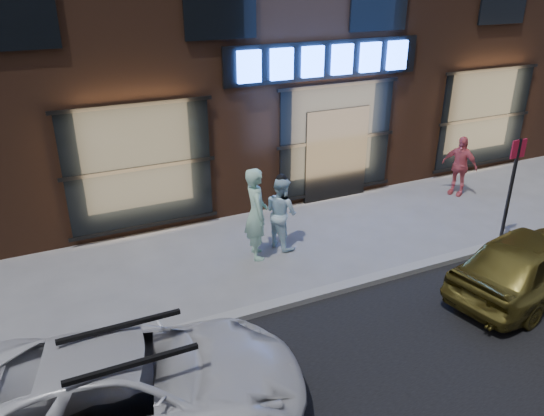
{
  "coord_description": "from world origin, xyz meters",
  "views": [
    {
      "loc": [
        -6.95,
        -7.17,
        5.59
      ],
      "look_at": [
        -2.89,
        1.6,
        1.2
      ],
      "focal_mm": 35.0,
      "sensor_mm": 36.0,
      "label": 1
    }
  ],
  "objects_px": {
    "white_suv": "(132,387)",
    "man_cap": "(281,212)",
    "man_bowtie": "(256,214)",
    "sign_post": "(512,183)",
    "gold_sedan": "(531,262)",
    "passerby": "(459,166)"
  },
  "relations": [
    {
      "from": "white_suv",
      "to": "man_cap",
      "type": "bearing_deg",
      "value": -34.01
    },
    {
      "from": "man_bowtie",
      "to": "sign_post",
      "type": "relative_size",
      "value": 0.82
    },
    {
      "from": "gold_sedan",
      "to": "man_bowtie",
      "type": "bearing_deg",
      "value": 38.5
    },
    {
      "from": "man_cap",
      "to": "sign_post",
      "type": "distance_m",
      "value": 4.9
    },
    {
      "from": "man_cap",
      "to": "passerby",
      "type": "distance_m",
      "value": 5.62
    },
    {
      "from": "man_cap",
      "to": "passerby",
      "type": "xyz_separation_m",
      "value": [
        5.58,
        0.67,
        -0.0
      ]
    },
    {
      "from": "man_cap",
      "to": "sign_post",
      "type": "height_order",
      "value": "sign_post"
    },
    {
      "from": "white_suv",
      "to": "sign_post",
      "type": "height_order",
      "value": "sign_post"
    },
    {
      "from": "man_cap",
      "to": "sign_post",
      "type": "relative_size",
      "value": 0.66
    },
    {
      "from": "man_bowtie",
      "to": "passerby",
      "type": "distance_m",
      "value": 6.3
    },
    {
      "from": "man_cap",
      "to": "sign_post",
      "type": "xyz_separation_m",
      "value": [
        4.44,
        -1.98,
        0.66
      ]
    },
    {
      "from": "sign_post",
      "to": "passerby",
      "type": "bearing_deg",
      "value": 65.47
    },
    {
      "from": "sign_post",
      "to": "man_bowtie",
      "type": "bearing_deg",
      "value": 159.4
    },
    {
      "from": "passerby",
      "to": "gold_sedan",
      "type": "relative_size",
      "value": 0.43
    },
    {
      "from": "man_bowtie",
      "to": "passerby",
      "type": "bearing_deg",
      "value": -71.48
    },
    {
      "from": "sign_post",
      "to": "white_suv",
      "type": "bearing_deg",
      "value": -169.65
    },
    {
      "from": "white_suv",
      "to": "gold_sedan",
      "type": "bearing_deg",
      "value": -76.37
    },
    {
      "from": "passerby",
      "to": "sign_post",
      "type": "height_order",
      "value": "sign_post"
    },
    {
      "from": "white_suv",
      "to": "passerby",
      "type": "bearing_deg",
      "value": -52.58
    },
    {
      "from": "gold_sedan",
      "to": "sign_post",
      "type": "xyz_separation_m",
      "value": [
        1.02,
        1.6,
        0.83
      ]
    },
    {
      "from": "man_cap",
      "to": "white_suv",
      "type": "height_order",
      "value": "man_cap"
    },
    {
      "from": "passerby",
      "to": "gold_sedan",
      "type": "height_order",
      "value": "passerby"
    }
  ]
}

